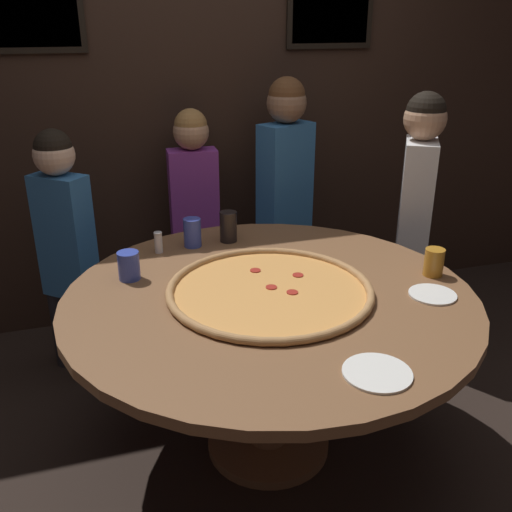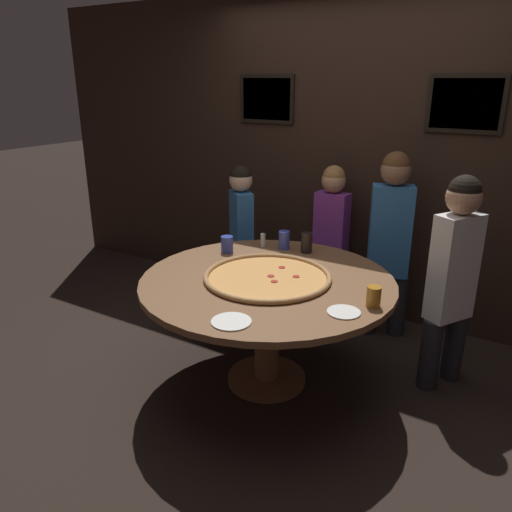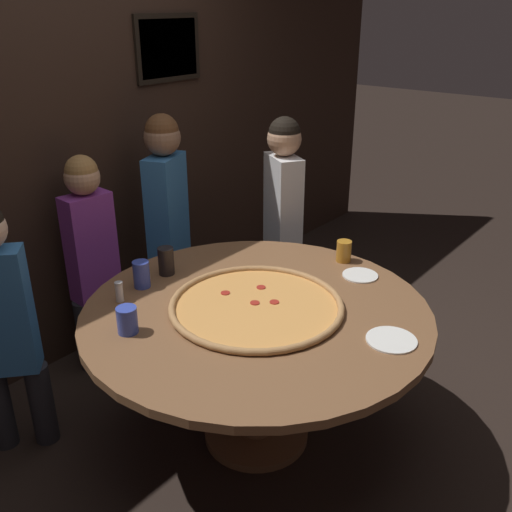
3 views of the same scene
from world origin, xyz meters
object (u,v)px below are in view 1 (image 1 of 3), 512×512
white_plate_near_front (433,294)px  condiment_shaker (158,242)px  diner_centre_back (194,209)px  white_plate_right_side (377,373)px  drink_cup_far_left (192,233)px  drink_cup_far_right (228,227)px  diner_far_right (66,242)px  dining_table (269,322)px  giant_pizza (270,290)px  drink_cup_near_left (129,266)px  diner_side_right (415,211)px  diner_side_left (285,191)px  drink_cup_near_right (434,262)px

white_plate_near_front → condiment_shaker: bearing=141.8°
diner_centre_back → white_plate_right_side: bearing=99.8°
drink_cup_far_left → drink_cup_far_right: bearing=4.7°
drink_cup_far_left → diner_far_right: diner_far_right is taller
dining_table → giant_pizza: size_ratio=1.99×
dining_table → diner_far_right: 1.15m
dining_table → drink_cup_far_left: drink_cup_far_left is taller
giant_pizza → drink_cup_near_left: (-0.50, 0.29, 0.04)m
dining_table → diner_side_right: diner_side_right is taller
diner_side_left → diner_far_right: size_ratio=1.14×
drink_cup_near_right → white_plate_right_side: size_ratio=0.55×
diner_centre_back → white_plate_near_front: bearing=119.0°
drink_cup_near_left → white_plate_right_side: (0.64, -0.89, -0.05)m
diner_side_right → drink_cup_far_right: bearing=-59.0°
drink_cup_far_left → condiment_shaker: bearing=-169.2°
diner_far_right → diner_centre_back: bearing=-116.9°
drink_cup_far_right → drink_cup_near_left: 0.57m
drink_cup_near_right → white_plate_right_side: drink_cup_near_right is taller
giant_pizza → drink_cup_near_left: size_ratio=6.86×
diner_side_right → diner_centre_back: 1.19m
drink_cup_far_right → diner_side_right: diner_side_right is taller
dining_table → white_plate_near_front: (0.59, -0.20, 0.13)m
drink_cup_far_right → diner_centre_back: (-0.05, 0.57, -0.09)m
white_plate_near_front → diner_far_right: (-1.34, 1.07, -0.03)m
giant_pizza → diner_side_right: bearing=30.7°
dining_table → white_plate_right_side: bearing=-77.3°
drink_cup_near_right → drink_cup_near_left: (-1.19, 0.33, 0.00)m
drink_cup_near_right → white_plate_right_side: bearing=-134.5°
drink_cup_far_right → white_plate_near_front: drink_cup_far_right is taller
dining_table → diner_far_right: (-0.75, 0.87, 0.10)m
giant_pizza → drink_cup_near_left: bearing=149.8°
white_plate_right_side → dining_table: bearing=102.7°
drink_cup_far_right → white_plate_right_side: (0.15, -1.18, -0.07)m
drink_cup_far_left → drink_cup_far_right: drink_cup_far_right is taller
diner_side_right → drink_cup_far_left: bearing=-58.3°
drink_cup_far_right → white_plate_right_side: 1.20m
giant_pizza → diner_centre_back: (-0.06, 1.15, -0.03)m
drink_cup_near_right → diner_centre_back: diner_centre_back is taller
condiment_shaker → diner_centre_back: bearing=65.1°
diner_side_left → diner_centre_back: (-0.51, 0.09, -0.09)m
diner_side_right → drink_cup_near_left: bearing=-48.1°
drink_cup_near_right → diner_side_left: size_ratio=0.08×
drink_cup_far_right → white_plate_right_side: size_ratio=0.69×
condiment_shaker → diner_side_right: diner_side_right is taller
diner_side_right → condiment_shaker: bearing=-57.1°
diner_far_right → diner_side_right: size_ratio=0.90×
condiment_shaker → drink_cup_near_left: bearing=-121.9°
condiment_shaker → white_plate_near_front: bearing=-38.2°
diner_side_left → diner_side_right: diner_side_left is taller
diner_side_left → diner_side_right: size_ratio=1.03×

